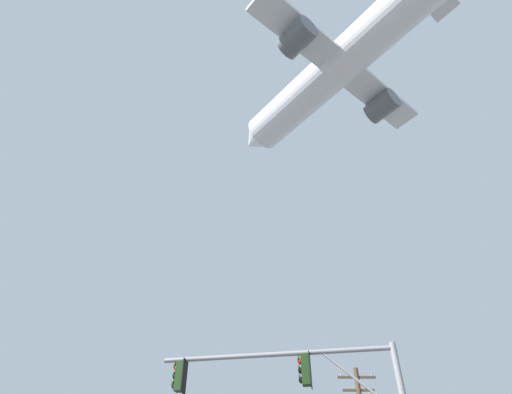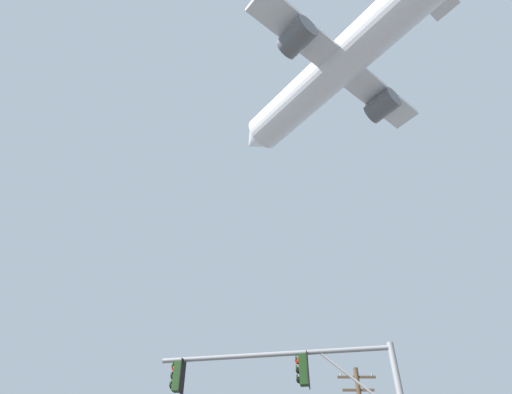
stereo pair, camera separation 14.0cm
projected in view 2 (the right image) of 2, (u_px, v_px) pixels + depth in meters
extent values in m
cylinder|color=gray|center=(274.00, 354.00, 13.26)|extent=(7.27, 1.46, 0.15)
cylinder|color=gray|center=(361.00, 383.00, 12.28)|extent=(2.24, 0.48, 2.04)
cube|color=#193814|center=(179.00, 377.00, 13.37)|extent=(0.31, 0.36, 0.90)
cylinder|color=#193814|center=(181.00, 360.00, 13.68)|extent=(0.05, 0.05, 0.12)
cube|color=black|center=(184.00, 376.00, 13.35)|extent=(0.11, 0.46, 1.04)
sphere|color=red|center=(176.00, 368.00, 13.56)|extent=(0.20, 0.20, 0.20)
cylinder|color=#193814|center=(174.00, 366.00, 13.60)|extent=(0.08, 0.21, 0.21)
sphere|color=black|center=(175.00, 377.00, 13.38)|extent=(0.20, 0.20, 0.20)
cylinder|color=#193814|center=(173.00, 375.00, 13.43)|extent=(0.08, 0.21, 0.21)
sphere|color=black|center=(174.00, 386.00, 13.21)|extent=(0.20, 0.20, 0.20)
cylinder|color=#193814|center=(172.00, 385.00, 13.25)|extent=(0.08, 0.21, 0.21)
cube|color=#193814|center=(305.00, 370.00, 12.80)|extent=(0.31, 0.36, 0.90)
cylinder|color=#193814|center=(304.00, 353.00, 13.11)|extent=(0.05, 0.05, 0.12)
cube|color=black|center=(309.00, 370.00, 12.78)|extent=(0.11, 0.46, 1.04)
sphere|color=red|center=(300.00, 361.00, 12.98)|extent=(0.20, 0.20, 0.20)
cylinder|color=#193814|center=(297.00, 359.00, 13.03)|extent=(0.08, 0.21, 0.21)
sphere|color=black|center=(300.00, 370.00, 12.81)|extent=(0.20, 0.20, 0.20)
cylinder|color=#193814|center=(298.00, 369.00, 12.86)|extent=(0.08, 0.21, 0.21)
sphere|color=black|center=(301.00, 380.00, 12.63)|extent=(0.20, 0.20, 0.20)
cylinder|color=#193814|center=(298.00, 378.00, 12.68)|extent=(0.08, 0.21, 0.21)
cube|color=brown|center=(358.00, 377.00, 23.87)|extent=(2.20, 0.12, 0.12)
cube|color=brown|center=(360.00, 390.00, 23.44)|extent=(1.80, 0.12, 0.12)
cylinder|color=gray|center=(342.00, 375.00, 23.95)|extent=(0.10, 0.10, 0.18)
cylinder|color=gray|center=(373.00, 375.00, 23.95)|extent=(0.10, 0.10, 0.18)
cylinder|color=white|center=(336.00, 67.00, 42.27)|extent=(17.95, 20.83, 4.16)
cone|color=white|center=(256.00, 140.00, 50.19)|extent=(4.87, 4.71, 3.95)
cube|color=silver|center=(342.00, 66.00, 41.48)|extent=(19.00, 16.12, 0.47)
cylinder|color=#595B60|center=(298.00, 37.00, 37.68)|extent=(3.78, 3.90, 2.34)
cylinder|color=#595B60|center=(383.00, 105.00, 43.73)|extent=(3.78, 3.90, 2.34)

